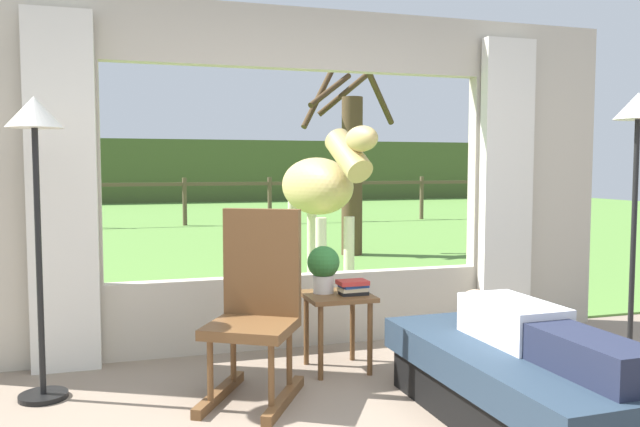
% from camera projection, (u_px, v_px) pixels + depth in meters
% --- Properties ---
extents(back_wall_with_window, '(5.20, 0.12, 2.55)m').
position_uv_depth(back_wall_with_window, '(302.00, 183.00, 4.84)').
color(back_wall_with_window, '#BCB29E').
rests_on(back_wall_with_window, ground_plane).
extents(curtain_panel_left, '(0.44, 0.10, 2.40)m').
position_uv_depth(curtain_panel_left, '(62.00, 193.00, 4.21)').
color(curtain_panel_left, silver).
rests_on(curtain_panel_left, ground_plane).
extents(curtain_panel_right, '(0.44, 0.10, 2.40)m').
position_uv_depth(curtain_panel_right, '(506.00, 188.00, 5.20)').
color(curtain_panel_right, silver).
rests_on(curtain_panel_right, ground_plane).
extents(outdoor_pasture_lawn, '(36.00, 21.68, 0.02)m').
position_uv_depth(outdoor_pasture_lawn, '(183.00, 223.00, 15.33)').
color(outdoor_pasture_lawn, '#568438').
rests_on(outdoor_pasture_lawn, ground_plane).
extents(distant_hill_ridge, '(36.00, 2.00, 2.40)m').
position_uv_depth(distant_hill_ridge, '(160.00, 171.00, 24.62)').
color(distant_hill_ridge, '#47562C').
rests_on(distant_hill_ridge, ground_plane).
extents(recliner_sofa, '(0.94, 1.72, 0.42)m').
position_uv_depth(recliner_sofa, '(528.00, 385.00, 3.37)').
color(recliner_sofa, black).
rests_on(recliner_sofa, ground_plane).
extents(reclining_person, '(0.35, 1.43, 0.22)m').
position_uv_depth(reclining_person, '(535.00, 331.00, 3.30)').
color(reclining_person, silver).
rests_on(reclining_person, recliner_sofa).
extents(rocking_chair, '(0.74, 0.82, 1.12)m').
position_uv_depth(rocking_chair, '(256.00, 306.00, 3.79)').
color(rocking_chair, brown).
rests_on(rocking_chair, ground_plane).
extents(side_table, '(0.44, 0.44, 0.52)m').
position_uv_depth(side_table, '(337.00, 308.00, 4.29)').
color(side_table, brown).
rests_on(side_table, ground_plane).
extents(potted_plant, '(0.22, 0.22, 0.32)m').
position_uv_depth(potted_plant, '(323.00, 266.00, 4.30)').
color(potted_plant, silver).
rests_on(potted_plant, side_table).
extents(book_stack, '(0.21, 0.16, 0.10)m').
position_uv_depth(book_stack, '(353.00, 287.00, 4.25)').
color(book_stack, black).
rests_on(book_stack, side_table).
extents(floor_lamp_left, '(0.32, 0.32, 1.78)m').
position_uv_depth(floor_lamp_left, '(36.00, 156.00, 3.67)').
color(floor_lamp_left, black).
rests_on(floor_lamp_left, ground_plane).
extents(floor_lamp_right, '(0.32, 0.32, 1.88)m').
position_uv_depth(floor_lamp_right, '(637.00, 146.00, 4.35)').
color(floor_lamp_right, black).
rests_on(floor_lamp_right, ground_plane).
extents(horse, '(0.77, 1.82, 1.73)m').
position_uv_depth(horse, '(320.00, 188.00, 6.63)').
color(horse, tan).
rests_on(horse, outdoor_pasture_lawn).
extents(pasture_tree, '(1.51, 1.52, 3.20)m').
position_uv_depth(pasture_tree, '(351.00, 164.00, 9.74)').
color(pasture_tree, '#4C3823').
rests_on(pasture_tree, outdoor_pasture_lawn).
extents(pasture_fence_line, '(16.10, 0.10, 1.10)m').
position_uv_depth(pasture_fence_line, '(185.00, 194.00, 14.63)').
color(pasture_fence_line, brown).
rests_on(pasture_fence_line, outdoor_pasture_lawn).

